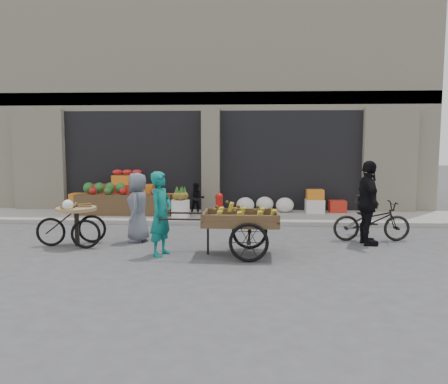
{
  "coord_description": "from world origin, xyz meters",
  "views": [
    {
      "loc": [
        1.09,
        -8.5,
        2.14
      ],
      "look_at": [
        0.6,
        1.26,
        1.1
      ],
      "focal_mm": 35.0,
      "sensor_mm": 36.0,
      "label": 1
    }
  ],
  "objects_px": {
    "vendor_woman": "(161,214)",
    "fire_hydrant": "(219,204)",
    "banana_cart": "(238,217)",
    "bicycle": "(371,221)",
    "orange_bucket": "(237,213)",
    "pineapple_bin": "(180,209)",
    "seated_person": "(197,199)",
    "tricycle_cart": "(76,220)",
    "vendor_grey": "(138,207)",
    "cyclist": "(368,203)"
  },
  "relations": [
    {
      "from": "bicycle",
      "to": "vendor_grey",
      "type": "bearing_deg",
      "value": 90.94
    },
    {
      "from": "fire_hydrant",
      "to": "tricycle_cart",
      "type": "bearing_deg",
      "value": -133.46
    },
    {
      "from": "seated_person",
      "to": "cyclist",
      "type": "bearing_deg",
      "value": -48.72
    },
    {
      "from": "pineapple_bin",
      "to": "cyclist",
      "type": "bearing_deg",
      "value": -30.78
    },
    {
      "from": "tricycle_cart",
      "to": "pineapple_bin",
      "type": "bearing_deg",
      "value": 53.3
    },
    {
      "from": "seated_person",
      "to": "bicycle",
      "type": "relative_size",
      "value": 0.54
    },
    {
      "from": "fire_hydrant",
      "to": "tricycle_cart",
      "type": "height_order",
      "value": "tricycle_cart"
    },
    {
      "from": "tricycle_cart",
      "to": "cyclist",
      "type": "height_order",
      "value": "cyclist"
    },
    {
      "from": "pineapple_bin",
      "to": "seated_person",
      "type": "height_order",
      "value": "seated_person"
    },
    {
      "from": "orange_bucket",
      "to": "banana_cart",
      "type": "relative_size",
      "value": 0.13
    },
    {
      "from": "fire_hydrant",
      "to": "cyclist",
      "type": "relative_size",
      "value": 0.39
    },
    {
      "from": "banana_cart",
      "to": "bicycle",
      "type": "distance_m",
      "value": 3.32
    },
    {
      "from": "vendor_woman",
      "to": "cyclist",
      "type": "relative_size",
      "value": 0.9
    },
    {
      "from": "seated_person",
      "to": "vendor_grey",
      "type": "bearing_deg",
      "value": -116.96
    },
    {
      "from": "pineapple_bin",
      "to": "tricycle_cart",
      "type": "xyz_separation_m",
      "value": [
        -1.77,
        -3.08,
        0.2
      ]
    },
    {
      "from": "orange_bucket",
      "to": "pineapple_bin",
      "type": "bearing_deg",
      "value": 176.42
    },
    {
      "from": "vendor_woman",
      "to": "vendor_grey",
      "type": "bearing_deg",
      "value": 50.28
    },
    {
      "from": "tricycle_cart",
      "to": "seated_person",
      "type": "bearing_deg",
      "value": 52.67
    },
    {
      "from": "vendor_grey",
      "to": "banana_cart",
      "type": "bearing_deg",
      "value": 59.82
    },
    {
      "from": "vendor_grey",
      "to": "cyclist",
      "type": "distance_m",
      "value": 5.04
    },
    {
      "from": "fire_hydrant",
      "to": "banana_cart",
      "type": "xyz_separation_m",
      "value": [
        0.59,
        -3.66,
        0.26
      ]
    },
    {
      "from": "banana_cart",
      "to": "tricycle_cart",
      "type": "height_order",
      "value": "banana_cart"
    },
    {
      "from": "seated_person",
      "to": "fire_hydrant",
      "type": "bearing_deg",
      "value": -52.88
    },
    {
      "from": "vendor_woman",
      "to": "fire_hydrant",
      "type": "bearing_deg",
      "value": 4.55
    },
    {
      "from": "vendor_woman",
      "to": "bicycle",
      "type": "distance_m",
      "value": 4.74
    },
    {
      "from": "bicycle",
      "to": "tricycle_cart",
      "type": "bearing_deg",
      "value": 94.82
    },
    {
      "from": "banana_cart",
      "to": "orange_bucket",
      "type": "bearing_deg",
      "value": 92.78
    },
    {
      "from": "tricycle_cart",
      "to": "bicycle",
      "type": "relative_size",
      "value": 0.85
    },
    {
      "from": "fire_hydrant",
      "to": "vendor_grey",
      "type": "height_order",
      "value": "vendor_grey"
    },
    {
      "from": "tricycle_cart",
      "to": "bicycle",
      "type": "bearing_deg",
      "value": 0.47
    },
    {
      "from": "seated_person",
      "to": "bicycle",
      "type": "distance_m",
      "value": 5.14
    },
    {
      "from": "seated_person",
      "to": "banana_cart",
      "type": "distance_m",
      "value": 4.5
    },
    {
      "from": "fire_hydrant",
      "to": "vendor_woman",
      "type": "bearing_deg",
      "value": -103.66
    },
    {
      "from": "fire_hydrant",
      "to": "cyclist",
      "type": "distance_m",
      "value": 4.28
    },
    {
      "from": "vendor_grey",
      "to": "cyclist",
      "type": "relative_size",
      "value": 0.85
    },
    {
      "from": "vendor_woman",
      "to": "tricycle_cart",
      "type": "bearing_deg",
      "value": 88.59
    },
    {
      "from": "banana_cart",
      "to": "cyclist",
      "type": "relative_size",
      "value": 1.39
    },
    {
      "from": "pineapple_bin",
      "to": "vendor_grey",
      "type": "xyz_separation_m",
      "value": [
        -0.57,
        -2.57,
        0.4
      ]
    },
    {
      "from": "banana_cart",
      "to": "cyclist",
      "type": "bearing_deg",
      "value": 21.93
    },
    {
      "from": "orange_bucket",
      "to": "tricycle_cart",
      "type": "height_order",
      "value": "tricycle_cart"
    },
    {
      "from": "vendor_woman",
      "to": "bicycle",
      "type": "xyz_separation_m",
      "value": [
        4.48,
        1.52,
        -0.37
      ]
    },
    {
      "from": "cyclist",
      "to": "vendor_grey",
      "type": "bearing_deg",
      "value": 86.52
    },
    {
      "from": "vendor_grey",
      "to": "cyclist",
      "type": "height_order",
      "value": "cyclist"
    },
    {
      "from": "seated_person",
      "to": "cyclist",
      "type": "height_order",
      "value": "cyclist"
    },
    {
      "from": "orange_bucket",
      "to": "vendor_woman",
      "type": "relative_size",
      "value": 0.19
    },
    {
      "from": "orange_bucket",
      "to": "bicycle",
      "type": "distance_m",
      "value": 3.76
    },
    {
      "from": "cyclist",
      "to": "fire_hydrant",
      "type": "bearing_deg",
      "value": 49.78
    },
    {
      "from": "seated_person",
      "to": "vendor_woman",
      "type": "relative_size",
      "value": 0.56
    },
    {
      "from": "vendor_grey",
      "to": "bicycle",
      "type": "height_order",
      "value": "vendor_grey"
    },
    {
      "from": "fire_hydrant",
      "to": "bicycle",
      "type": "distance_m",
      "value": 4.2
    }
  ]
}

